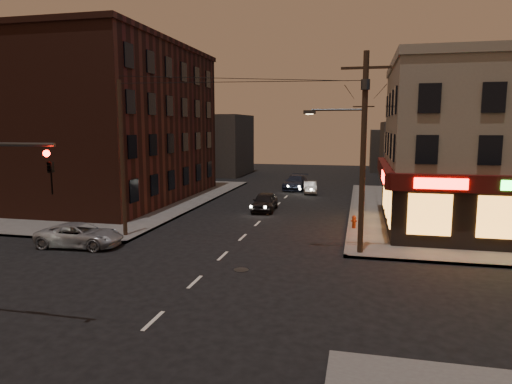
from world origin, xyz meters
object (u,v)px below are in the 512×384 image
(sedan_near, at_px, (265,202))
(sedan_far, at_px, (296,182))
(suv_cross, at_px, (80,235))
(sedan_mid, at_px, (310,187))
(fire_hydrant, at_px, (354,221))

(sedan_near, xyz_separation_m, sedan_far, (0.66, 12.53, 0.02))
(suv_cross, height_order, sedan_mid, suv_cross)
(sedan_near, distance_m, fire_hydrant, 8.73)
(suv_cross, relative_size, sedan_near, 1.12)
(suv_cross, relative_size, sedan_mid, 1.31)
(sedan_near, height_order, fire_hydrant, sedan_near)
(sedan_near, height_order, sedan_far, sedan_far)
(fire_hydrant, bearing_deg, sedan_mid, 106.20)
(sedan_mid, bearing_deg, fire_hydrant, -81.44)
(suv_cross, bearing_deg, sedan_far, -21.25)
(sedan_far, xyz_separation_m, fire_hydrant, (6.24, -17.87, -0.14))
(suv_cross, bearing_deg, sedan_near, -34.01)
(sedan_near, relative_size, sedan_far, 0.83)
(sedan_far, bearing_deg, sedan_near, -89.76)
(sedan_near, bearing_deg, sedan_far, 84.70)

